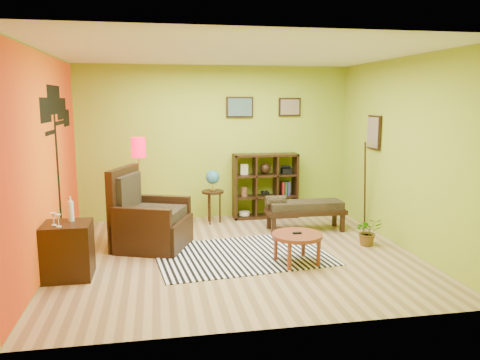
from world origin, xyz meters
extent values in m
plane|color=tan|center=(0.00, 0.00, 0.00)|extent=(5.00, 5.00, 0.00)
cube|color=#98B22A|center=(0.00, 2.25, 1.40)|extent=(5.00, 0.04, 2.80)
cube|color=#98B22A|center=(0.00, -2.25, 1.40)|extent=(5.00, 0.04, 2.80)
cube|color=#98B22A|center=(-2.50, 0.00, 1.40)|extent=(0.04, 4.50, 2.80)
cube|color=#98B22A|center=(2.50, 0.00, 1.40)|extent=(0.04, 4.50, 2.80)
cube|color=white|center=(0.00, 0.00, 2.80)|extent=(5.00, 4.50, 0.04)
cube|color=#DA510A|center=(-2.48, 0.00, 1.40)|extent=(0.01, 4.45, 2.75)
cube|color=black|center=(-2.46, 0.55, 1.05)|extent=(0.01, 0.14, 2.10)
cube|color=black|center=(-2.46, 0.05, 2.05)|extent=(0.01, 0.65, 0.32)
cube|color=black|center=(-2.46, 0.60, 2.18)|extent=(0.01, 0.85, 0.40)
cube|color=black|center=(-2.46, 1.10, 2.05)|extent=(0.01, 0.70, 0.32)
cube|color=black|center=(-2.46, 1.45, 1.90)|extent=(0.01, 0.50, 0.26)
cube|color=black|center=(0.45, 2.22, 2.05)|extent=(0.50, 0.03, 0.38)
cube|color=slate|center=(0.45, 2.19, 2.05)|extent=(0.44, 0.01, 0.32)
cube|color=black|center=(1.40, 2.22, 2.05)|extent=(0.42, 0.03, 0.34)
cube|color=#958162|center=(1.40, 2.19, 2.05)|extent=(0.36, 0.01, 0.28)
cube|color=black|center=(2.47, 0.90, 1.65)|extent=(0.03, 0.44, 0.56)
cube|color=#958162|center=(2.44, 0.90, 1.65)|extent=(0.01, 0.38, 0.50)
cylinder|color=black|center=(2.35, 0.90, 0.78)|extent=(0.23, 0.34, 1.46)
cone|color=silver|center=(2.35, 0.75, 1.52)|extent=(0.08, 0.09, 0.16)
cube|color=white|center=(0.08, -0.05, 0.01)|extent=(2.57, 1.89, 0.01)
cylinder|color=brown|center=(0.73, -0.53, 0.39)|extent=(0.68, 0.68, 0.05)
cylinder|color=brown|center=(0.91, -0.28, 0.18)|extent=(0.05, 0.05, 0.37)
cylinder|color=brown|center=(0.49, -0.35, 0.18)|extent=(0.05, 0.05, 0.37)
cylinder|color=brown|center=(0.98, -0.70, 0.18)|extent=(0.05, 0.05, 0.37)
cylinder|color=brown|center=(0.56, -0.77, 0.18)|extent=(0.05, 0.05, 0.37)
cube|color=black|center=(0.73, -0.53, 0.43)|extent=(0.12, 0.05, 0.02)
cube|color=black|center=(-1.16, 0.55, 0.22)|extent=(1.23, 1.22, 0.43)
cube|color=black|center=(-1.59, 0.72, 0.60)|extent=(0.44, 0.91, 1.20)
cube|color=black|center=(-1.32, 0.14, 0.35)|extent=(0.85, 0.41, 0.70)
cube|color=black|center=(-1.00, 0.97, 0.35)|extent=(0.85, 0.41, 0.70)
cube|color=#E7C172|center=(-1.13, 0.54, 0.51)|extent=(0.98, 0.96, 0.15)
cube|color=#E7C172|center=(-1.50, 0.69, 0.82)|extent=(0.34, 0.68, 0.54)
cube|color=black|center=(-2.20, -0.50, 0.35)|extent=(0.59, 0.53, 0.69)
cylinder|color=white|center=(-2.15, -0.40, 0.82)|extent=(0.07, 0.07, 0.25)
cylinder|color=white|center=(-2.15, -0.40, 0.97)|extent=(0.02, 0.02, 0.07)
cylinder|color=white|center=(-2.32, -0.58, 0.70)|extent=(0.06, 0.06, 0.01)
cylinder|color=white|center=(-2.32, -0.58, 0.75)|extent=(0.01, 0.01, 0.09)
cone|color=white|center=(-2.32, -0.58, 0.82)|extent=(0.07, 0.07, 0.06)
cylinder|color=white|center=(-2.25, -0.66, 0.70)|extent=(0.06, 0.06, 0.01)
cylinder|color=white|center=(-2.25, -0.66, 0.75)|extent=(0.01, 0.01, 0.09)
cone|color=white|center=(-2.25, -0.66, 0.82)|extent=(0.07, 0.07, 0.06)
cylinder|color=silver|center=(-1.37, 1.38, 0.01)|extent=(0.24, 0.24, 0.03)
cylinder|color=silver|center=(-1.37, 1.38, 0.73)|extent=(0.02, 0.02, 1.47)
cylinder|color=red|center=(-1.37, 1.38, 1.42)|extent=(0.23, 0.23, 0.32)
cylinder|color=black|center=(-0.12, 1.78, 0.57)|extent=(0.39, 0.39, 0.04)
cylinder|color=black|center=(0.01, 1.78, 0.27)|extent=(0.03, 0.03, 0.55)
cylinder|color=black|center=(-0.18, 1.89, 0.27)|extent=(0.03, 0.03, 0.55)
cylinder|color=black|center=(-0.18, 1.67, 0.27)|extent=(0.03, 0.03, 0.55)
cylinder|color=gold|center=(-0.12, 1.78, 0.61)|extent=(0.10, 0.10, 0.02)
cylinder|color=gold|center=(-0.12, 1.78, 0.67)|extent=(0.02, 0.02, 0.10)
sphere|color=#1C49B4|center=(-0.12, 1.78, 0.83)|extent=(0.25, 0.25, 0.25)
cube|color=black|center=(0.32, 2.03, 0.60)|extent=(0.04, 0.35, 1.20)
cube|color=black|center=(1.48, 2.03, 0.60)|extent=(0.04, 0.35, 1.20)
cube|color=black|center=(0.90, 2.03, 0.02)|extent=(1.20, 0.35, 0.04)
cube|color=black|center=(0.90, 2.03, 1.18)|extent=(1.20, 0.35, 0.04)
cube|color=black|center=(0.70, 2.03, 0.60)|extent=(0.03, 0.33, 1.12)
cube|color=black|center=(1.10, 2.03, 0.60)|extent=(0.03, 0.33, 1.12)
cube|color=black|center=(0.90, 2.03, 0.40)|extent=(1.12, 0.33, 0.03)
cube|color=black|center=(0.90, 2.03, 0.80)|extent=(1.12, 0.33, 0.03)
cylinder|color=beige|center=(0.50, 2.03, 0.09)|extent=(0.20, 0.20, 0.07)
sphere|color=black|center=(0.90, 2.03, 0.93)|extent=(0.20, 0.20, 0.20)
cube|color=black|center=(1.30, 2.03, 0.87)|extent=(0.18, 0.15, 0.10)
cylinder|color=black|center=(0.86, 2.03, 0.47)|extent=(0.06, 0.12, 0.06)
cylinder|color=black|center=(0.94, 2.03, 0.47)|extent=(0.06, 0.12, 0.06)
ellipsoid|color=#384C26|center=(1.30, 2.03, 0.10)|extent=(0.18, 0.18, 0.09)
cylinder|color=brown|center=(0.50, 2.03, 0.50)|extent=(0.12, 0.12, 0.18)
cube|color=beige|center=(0.50, 2.03, 0.92)|extent=(0.14, 0.03, 0.20)
cube|color=maroon|center=(1.23, 2.03, 0.54)|extent=(0.04, 0.18, 0.26)
cube|color=#1E4C1E|center=(1.28, 2.03, 0.54)|extent=(0.04, 0.18, 0.26)
cube|color=navy|center=(1.34, 2.03, 0.54)|extent=(0.04, 0.18, 0.26)
cube|color=black|center=(1.36, 1.03, 0.33)|extent=(1.34, 0.51, 0.08)
cube|color=#E7C172|center=(1.36, 1.03, 0.43)|extent=(1.24, 0.45, 0.13)
cylinder|color=#E7C172|center=(0.84, 1.04, 0.53)|extent=(0.34, 0.18, 0.17)
cube|color=black|center=(1.95, 1.20, 0.15)|extent=(0.07, 0.07, 0.29)
cube|color=black|center=(0.78, 1.23, 0.15)|extent=(0.07, 0.07, 0.29)
cube|color=black|center=(1.94, 0.82, 0.15)|extent=(0.07, 0.07, 0.29)
cube|color=black|center=(0.77, 0.85, 0.15)|extent=(0.07, 0.07, 0.29)
imported|color=#26661E|center=(2.04, 0.06, 0.17)|extent=(0.42, 0.46, 0.34)
camera|label=1|loc=(-1.09, -6.32, 2.17)|focal=35.00mm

